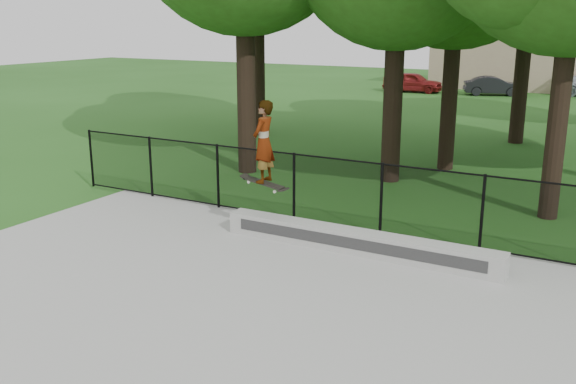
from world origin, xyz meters
The scene contains 8 objects.
ground centered at (0.00, 0.00, 0.00)m, with size 100.00×100.00×0.00m, color #1E4B15.
concrete_slab centered at (0.00, 0.00, 0.03)m, with size 14.00×12.00×0.06m, color #A5A5A0.
grind_ledge centered at (0.00, 4.70, 0.28)m, with size 5.46×0.40×0.43m, color #AEAFA9.
car_a centered at (-8.03, 32.05, 0.60)m, with size 1.43×3.53×1.21m, color maroon.
car_b centered at (-3.41, 32.68, 0.54)m, with size 1.15×2.99×1.09m, color black.
skater_airborne centered at (-2.00, 4.67, 1.97)m, with size 0.84×0.62×1.77m.
chainlink_fence centered at (0.00, 5.90, 0.81)m, with size 16.06×0.06×1.50m.
distant_building centered at (-2.00, 38.00, 2.16)m, with size 12.40×6.40×4.30m.
Camera 1 is at (4.39, -5.86, 4.32)m, focal length 40.00 mm.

